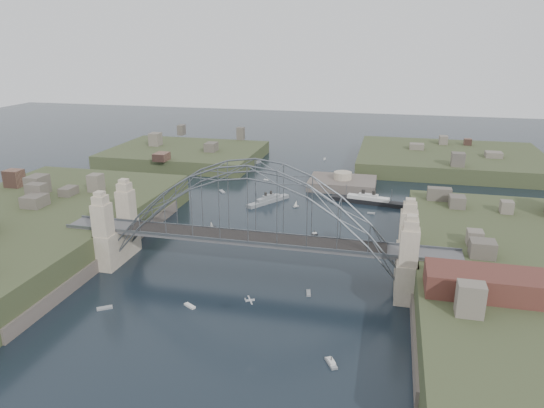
{
  "coord_description": "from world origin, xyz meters",
  "views": [
    {
      "loc": [
        26.7,
        -94.15,
        48.19
      ],
      "look_at": [
        0.0,
        18.0,
        10.0
      ],
      "focal_mm": 33.29,
      "sensor_mm": 36.0,
      "label": 1
    }
  ],
  "objects_px": {
    "fort_island": "(342,189)",
    "naval_cruiser_far": "(246,163)",
    "naval_cruiser_near": "(268,200)",
    "ocean_liner": "(368,201)",
    "wharf_shed": "(489,283)",
    "bridge": "(252,220)"
  },
  "relations": [
    {
      "from": "fort_island",
      "to": "naval_cruiser_far",
      "type": "height_order",
      "value": "fort_island"
    },
    {
      "from": "wharf_shed",
      "to": "ocean_liner",
      "type": "xyz_separation_m",
      "value": [
        -22.61,
        68.7,
        -9.12
      ]
    },
    {
      "from": "fort_island",
      "to": "naval_cruiser_near",
      "type": "distance_m",
      "value": 29.84
    },
    {
      "from": "wharf_shed",
      "to": "ocean_liner",
      "type": "bearing_deg",
      "value": 108.21
    },
    {
      "from": "fort_island",
      "to": "naval_cruiser_near",
      "type": "relative_size",
      "value": 1.49
    },
    {
      "from": "fort_island",
      "to": "naval_cruiser_far",
      "type": "bearing_deg",
      "value": 150.87
    },
    {
      "from": "naval_cruiser_near",
      "to": "ocean_liner",
      "type": "distance_m",
      "value": 30.46
    },
    {
      "from": "wharf_shed",
      "to": "naval_cruiser_near",
      "type": "bearing_deg",
      "value": 130.08
    },
    {
      "from": "bridge",
      "to": "fort_island",
      "type": "height_order",
      "value": "bridge"
    },
    {
      "from": "fort_island",
      "to": "ocean_liner",
      "type": "relative_size",
      "value": 0.95
    },
    {
      "from": "naval_cruiser_far",
      "to": "fort_island",
      "type": "bearing_deg",
      "value": -29.13
    },
    {
      "from": "ocean_liner",
      "to": "naval_cruiser_far",
      "type": "bearing_deg",
      "value": 142.76
    },
    {
      "from": "wharf_shed",
      "to": "naval_cruiser_near",
      "type": "height_order",
      "value": "wharf_shed"
    },
    {
      "from": "naval_cruiser_far",
      "to": "naval_cruiser_near",
      "type": "bearing_deg",
      "value": -65.82
    },
    {
      "from": "naval_cruiser_near",
      "to": "ocean_liner",
      "type": "height_order",
      "value": "ocean_liner"
    },
    {
      "from": "bridge",
      "to": "naval_cruiser_near",
      "type": "bearing_deg",
      "value": 99.84
    },
    {
      "from": "naval_cruiser_near",
      "to": "fort_island",
      "type": "bearing_deg",
      "value": 46.91
    },
    {
      "from": "wharf_shed",
      "to": "naval_cruiser_far",
      "type": "xyz_separation_m",
      "value": [
        -72.2,
        106.4,
        -9.23
      ]
    },
    {
      "from": "ocean_liner",
      "to": "fort_island",
      "type": "bearing_deg",
      "value": 121.55
    },
    {
      "from": "bridge",
      "to": "naval_cruiser_far",
      "type": "xyz_separation_m",
      "value": [
        -28.2,
        92.4,
        -11.55
      ]
    },
    {
      "from": "bridge",
      "to": "ocean_liner",
      "type": "height_order",
      "value": "bridge"
    },
    {
      "from": "bridge",
      "to": "naval_cruiser_near",
      "type": "distance_m",
      "value": 50.3
    }
  ]
}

